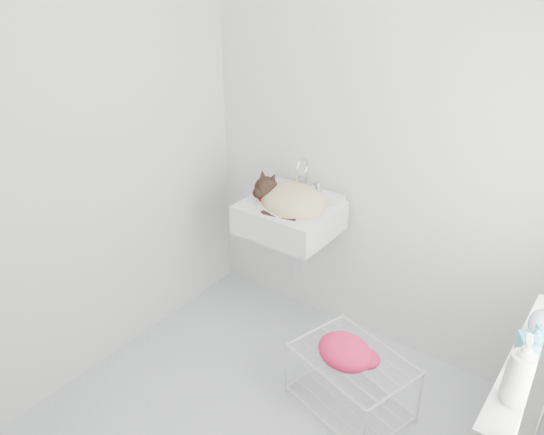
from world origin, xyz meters
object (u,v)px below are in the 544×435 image
Objects in this scene: bottle_c at (542,335)px; bottle_b at (527,369)px; cat at (290,200)px; sink at (290,204)px; wire_rack at (351,385)px; bottle_a at (513,401)px.

bottle_b is at bearing -90.00° from bottle_c.
sink is at bearing 134.40° from cat.
wire_rack is (0.64, -0.37, -0.70)m from sink.
bottle_b reaches higher than wire_rack.
cat reaches higher than bottle_c.
sink reaches higher than wire_rack.
sink is 0.91× the size of wire_rack.
sink is 1.24× the size of cat.
bottle_c is (1.40, -0.37, -0.04)m from cat.
bottle_b is (0.00, 0.18, 0.00)m from bottle_a.
bottle_a is at bearing -29.17° from sink.
bottle_c is (1.41, -0.39, 0.00)m from sink.
bottle_c reaches higher than wire_rack.
sink is 1.62m from bottle_a.
sink is 2.56× the size of bottle_b.
sink is 0.04m from cat.
bottle_c is at bearing 90.00° from bottle_b.
sink is 2.34× the size of bottle_a.
bottle_a reaches higher than bottle_b.
cat reaches higher than bottle_a.
cat is at bearing 150.75° from wire_rack.
wire_rack is at bearing 162.56° from bottle_b.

